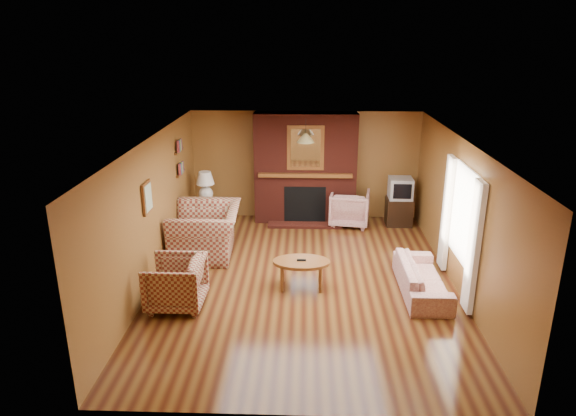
{
  "coord_description": "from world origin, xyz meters",
  "views": [
    {
      "loc": [
        -0.0,
        -7.85,
        3.98
      ],
      "look_at": [
        -0.29,
        0.6,
        1.1
      ],
      "focal_mm": 32.0,
      "sensor_mm": 36.0,
      "label": 1
    }
  ],
  "objects_px": {
    "floral_sofa": "(422,278)",
    "tv_stand": "(399,211)",
    "plaid_loveseat": "(206,231)",
    "side_table": "(207,214)",
    "fireplace": "(305,169)",
    "table_lamp": "(205,185)",
    "coffee_table": "(301,264)",
    "crt_tv": "(400,188)",
    "plaid_armchair": "(176,283)",
    "floral_armchair": "(350,208)"
  },
  "relations": [
    {
      "from": "coffee_table",
      "to": "crt_tv",
      "type": "relative_size",
      "value": 1.86
    },
    {
      "from": "fireplace",
      "to": "table_lamp",
      "type": "relative_size",
      "value": 3.81
    },
    {
      "from": "plaid_armchair",
      "to": "table_lamp",
      "type": "height_order",
      "value": "table_lamp"
    },
    {
      "from": "plaid_armchair",
      "to": "crt_tv",
      "type": "height_order",
      "value": "crt_tv"
    },
    {
      "from": "plaid_armchair",
      "to": "side_table",
      "type": "distance_m",
      "value": 3.37
    },
    {
      "from": "fireplace",
      "to": "floral_armchair",
      "type": "height_order",
      "value": "fireplace"
    },
    {
      "from": "floral_sofa",
      "to": "tv_stand",
      "type": "xyz_separation_m",
      "value": [
        0.15,
        3.13,
        0.05
      ]
    },
    {
      "from": "plaid_loveseat",
      "to": "side_table",
      "type": "distance_m",
      "value": 1.43
    },
    {
      "from": "floral_sofa",
      "to": "fireplace",
      "type": "bearing_deg",
      "value": 29.99
    },
    {
      "from": "table_lamp",
      "to": "tv_stand",
      "type": "bearing_deg",
      "value": 4.82
    },
    {
      "from": "coffee_table",
      "to": "crt_tv",
      "type": "bearing_deg",
      "value": 55.31
    },
    {
      "from": "plaid_armchair",
      "to": "crt_tv",
      "type": "bearing_deg",
      "value": 133.4
    },
    {
      "from": "side_table",
      "to": "table_lamp",
      "type": "height_order",
      "value": "table_lamp"
    },
    {
      "from": "fireplace",
      "to": "plaid_loveseat",
      "type": "xyz_separation_m",
      "value": [
        -1.85,
        -1.94,
        -0.72
      ]
    },
    {
      "from": "side_table",
      "to": "table_lamp",
      "type": "xyz_separation_m",
      "value": [
        0.0,
        -0.0,
        0.66
      ]
    },
    {
      "from": "plaid_armchair",
      "to": "floral_sofa",
      "type": "height_order",
      "value": "plaid_armchair"
    },
    {
      "from": "floral_armchair",
      "to": "crt_tv",
      "type": "distance_m",
      "value": 1.17
    },
    {
      "from": "fireplace",
      "to": "floral_sofa",
      "type": "relative_size",
      "value": 1.4
    },
    {
      "from": "fireplace",
      "to": "side_table",
      "type": "xyz_separation_m",
      "value": [
        -2.1,
        -0.53,
        -0.87
      ]
    },
    {
      "from": "floral_sofa",
      "to": "tv_stand",
      "type": "bearing_deg",
      "value": -2.6
    },
    {
      "from": "floral_armchair",
      "to": "plaid_armchair",
      "type": "bearing_deg",
      "value": 60.36
    },
    {
      "from": "fireplace",
      "to": "crt_tv",
      "type": "distance_m",
      "value": 2.09
    },
    {
      "from": "fireplace",
      "to": "floral_armchair",
      "type": "bearing_deg",
      "value": -13.82
    },
    {
      "from": "fireplace",
      "to": "floral_armchair",
      "type": "relative_size",
      "value": 2.86
    },
    {
      "from": "plaid_loveseat",
      "to": "floral_sofa",
      "type": "xyz_separation_m",
      "value": [
        3.75,
        -1.37,
        -0.21
      ]
    },
    {
      "from": "table_lamp",
      "to": "plaid_loveseat",
      "type": "bearing_deg",
      "value": -79.9
    },
    {
      "from": "coffee_table",
      "to": "side_table",
      "type": "distance_m",
      "value": 3.38
    },
    {
      "from": "floral_armchair",
      "to": "side_table",
      "type": "bearing_deg",
      "value": 14.44
    },
    {
      "from": "plaid_loveseat",
      "to": "coffee_table",
      "type": "distance_m",
      "value": 2.21
    },
    {
      "from": "plaid_loveseat",
      "to": "side_table",
      "type": "bearing_deg",
      "value": -172.72
    },
    {
      "from": "plaid_loveseat",
      "to": "plaid_armchair",
      "type": "bearing_deg",
      "value": -5.74
    },
    {
      "from": "table_lamp",
      "to": "tv_stand",
      "type": "xyz_separation_m",
      "value": [
        4.15,
        0.35,
        -0.67
      ]
    },
    {
      "from": "side_table",
      "to": "fireplace",
      "type": "bearing_deg",
      "value": 14.29
    },
    {
      "from": "floral_sofa",
      "to": "coffee_table",
      "type": "bearing_deg",
      "value": 87.36
    },
    {
      "from": "plaid_loveseat",
      "to": "tv_stand",
      "type": "relative_size",
      "value": 2.38
    },
    {
      "from": "floral_armchair",
      "to": "tv_stand",
      "type": "bearing_deg",
      "value": -168.13
    },
    {
      "from": "floral_sofa",
      "to": "side_table",
      "type": "relative_size",
      "value": 2.78
    },
    {
      "from": "table_lamp",
      "to": "crt_tv",
      "type": "distance_m",
      "value": 4.17
    },
    {
      "from": "floral_sofa",
      "to": "plaid_loveseat",
      "type": "bearing_deg",
      "value": 70.02
    },
    {
      "from": "side_table",
      "to": "crt_tv",
      "type": "xyz_separation_m",
      "value": [
        4.15,
        0.34,
        0.52
      ]
    },
    {
      "from": "plaid_loveseat",
      "to": "plaid_armchair",
      "type": "height_order",
      "value": "plaid_loveseat"
    },
    {
      "from": "plaid_armchair",
      "to": "side_table",
      "type": "xyz_separation_m",
      "value": [
        -0.15,
        3.37,
        -0.08
      ]
    },
    {
      "from": "coffee_table",
      "to": "fireplace",
      "type": "bearing_deg",
      "value": 89.19
    },
    {
      "from": "table_lamp",
      "to": "crt_tv",
      "type": "xyz_separation_m",
      "value": [
        4.15,
        0.34,
        -0.14
      ]
    },
    {
      "from": "side_table",
      "to": "tv_stand",
      "type": "xyz_separation_m",
      "value": [
        4.15,
        0.35,
        -0.01
      ]
    },
    {
      "from": "coffee_table",
      "to": "side_table",
      "type": "height_order",
      "value": "side_table"
    },
    {
      "from": "coffee_table",
      "to": "table_lamp",
      "type": "relative_size",
      "value": 1.48
    },
    {
      "from": "floral_armchair",
      "to": "crt_tv",
      "type": "xyz_separation_m",
      "value": [
        1.08,
        0.05,
        0.44
      ]
    },
    {
      "from": "fireplace",
      "to": "coffee_table",
      "type": "xyz_separation_m",
      "value": [
        -0.05,
        -3.22,
        -0.76
      ]
    },
    {
      "from": "plaid_armchair",
      "to": "tv_stand",
      "type": "distance_m",
      "value": 5.46
    }
  ]
}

